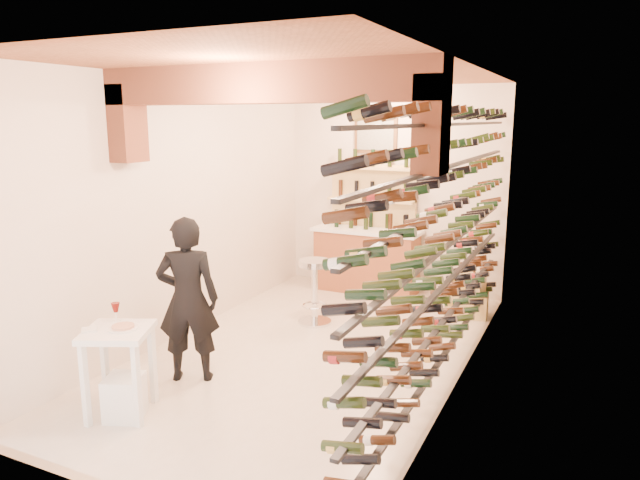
# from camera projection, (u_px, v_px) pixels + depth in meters

# --- Properties ---
(ground) EXTENTS (6.00, 6.00, 0.00)m
(ground) POSITION_uv_depth(u_px,v_px,m) (309.00, 352.00, 6.88)
(ground) COLOR beige
(ground) RESTS_ON ground
(room_shell) EXTENTS (3.52, 6.02, 3.21)m
(room_shell) POSITION_uv_depth(u_px,v_px,m) (297.00, 162.00, 6.19)
(room_shell) COLOR beige
(room_shell) RESTS_ON ground
(wine_rack) EXTENTS (0.32, 5.70, 2.56)m
(wine_rack) POSITION_uv_depth(u_px,v_px,m) (443.00, 235.00, 5.92)
(wine_rack) COLOR black
(wine_rack) RESTS_ON ground
(back_counter) EXTENTS (1.70, 0.62, 1.29)m
(back_counter) POSITION_uv_depth(u_px,v_px,m) (366.00, 258.00, 9.24)
(back_counter) COLOR #9C5430
(back_counter) RESTS_ON ground
(back_shelving) EXTENTS (1.40, 0.31, 2.73)m
(back_shelving) POSITION_uv_depth(u_px,v_px,m) (372.00, 217.00, 9.32)
(back_shelving) COLOR #E0C07E
(back_shelving) RESTS_ON ground
(tasting_table) EXTENTS (0.76, 0.76, 1.01)m
(tasting_table) POSITION_uv_depth(u_px,v_px,m) (118.00, 345.00, 5.32)
(tasting_table) COLOR white
(tasting_table) RESTS_ON ground
(white_stool) EXTENTS (0.42, 0.42, 0.40)m
(white_stool) POSITION_uv_depth(u_px,v_px,m) (125.00, 397.00, 5.34)
(white_stool) COLOR white
(white_stool) RESTS_ON ground
(person) EXTENTS (0.76, 0.67, 1.74)m
(person) POSITION_uv_depth(u_px,v_px,m) (188.00, 300.00, 6.02)
(person) COLOR black
(person) RESTS_ON ground
(chrome_barstool) EXTENTS (0.45, 0.45, 0.87)m
(chrome_barstool) POSITION_uv_depth(u_px,v_px,m) (315.00, 287.00, 7.77)
(chrome_barstool) COLOR silver
(chrome_barstool) RESTS_ON ground
(crate_lower) EXTENTS (0.60, 0.45, 0.34)m
(crate_lower) POSITION_uv_depth(u_px,v_px,m) (467.00, 304.00, 8.15)
(crate_lower) COLOR tan
(crate_lower) RESTS_ON ground
(crate_upper) EXTENTS (0.46, 0.35, 0.25)m
(crate_upper) POSITION_uv_depth(u_px,v_px,m) (468.00, 283.00, 8.09)
(crate_upper) COLOR tan
(crate_upper) RESTS_ON crate_lower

